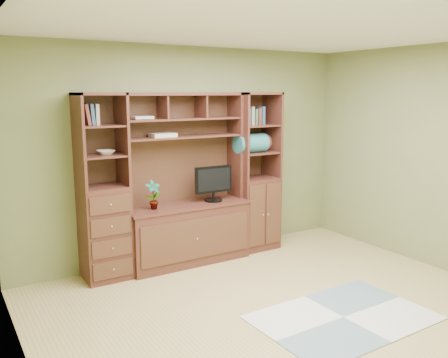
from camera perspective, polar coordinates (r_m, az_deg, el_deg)
room at (r=4.27m, az=8.37°, el=0.14°), size 4.60×4.10×2.64m
center_hutch at (r=5.65m, az=-4.51°, el=-0.09°), size 1.54×0.53×2.05m
left_tower at (r=5.31m, az=-14.35°, el=-1.06°), size 0.50×0.45×2.05m
right_tower at (r=6.20m, az=3.77°, el=0.87°), size 0.55×0.45×2.05m
rug at (r=4.68m, az=14.18°, el=-15.85°), size 1.62×1.10×0.01m
monitor at (r=5.78m, az=-1.28°, el=0.22°), size 0.50×0.24×0.60m
orchid at (r=5.46m, az=-8.51°, el=-1.92°), size 0.18×0.12×0.33m
magazines at (r=5.54m, az=-7.39°, el=5.27°), size 0.28×0.21×0.04m
bowl at (r=5.27m, az=-14.04°, el=3.13°), size 0.19×0.19×0.05m
blanket_teal at (r=6.05m, az=3.26°, el=4.32°), size 0.42×0.24×0.24m
blanket_red at (r=6.29m, az=4.34°, el=4.40°), size 0.38×0.21×0.21m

